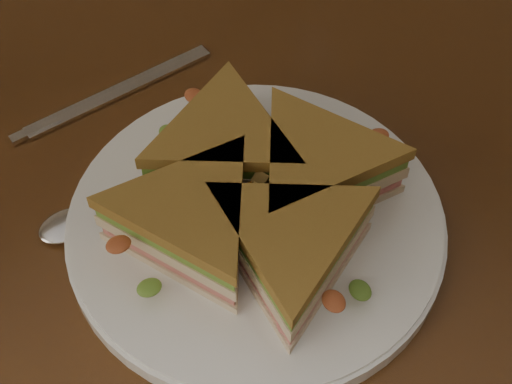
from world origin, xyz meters
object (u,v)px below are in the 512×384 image
spoon (86,209)px  sandwich_wedges (256,196)px  table (215,229)px  plate (256,223)px  knife (108,97)px

spoon → sandwich_wedges: bearing=-61.8°
table → sandwich_wedges: 0.16m
plate → spoon: size_ratio=1.82×
spoon → knife: 0.14m
table → spoon: bearing=175.7°
table → sandwich_wedges: size_ratio=4.48×
table → plate: plate is taller
plate → spoon: bearing=142.6°
plate → knife: (-0.05, 0.21, -0.01)m
plate → sandwich_wedges: size_ratio=1.17×
table → knife: bearing=109.5°
spoon → knife: (0.07, 0.12, -0.00)m
sandwich_wedges → knife: sandwich_wedges is taller
table → plate: bearing=-89.0°
spoon → plate: bearing=-61.8°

